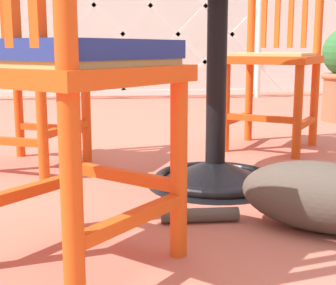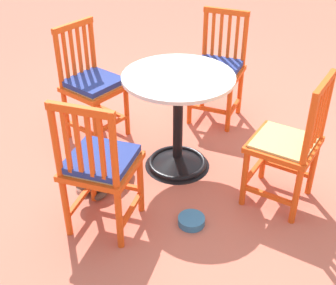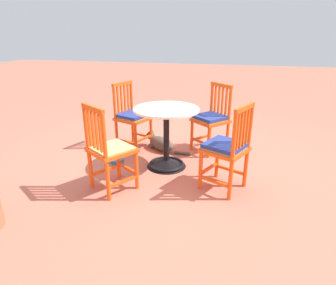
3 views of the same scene
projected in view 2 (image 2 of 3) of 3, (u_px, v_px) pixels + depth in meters
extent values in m
plane|color=#BC604C|center=(168.00, 157.00, 3.49)|extent=(24.00, 24.00, 0.00)
cone|color=black|center=(177.00, 160.00, 3.37)|extent=(0.48, 0.48, 0.10)
torus|color=black|center=(177.00, 162.00, 3.38)|extent=(0.44, 0.44, 0.04)
cylinder|color=black|center=(178.00, 122.00, 3.19)|extent=(0.07, 0.07, 0.66)
cylinder|color=black|center=(178.00, 82.00, 3.03)|extent=(0.20, 0.20, 0.04)
cylinder|color=silver|center=(178.00, 77.00, 3.01)|extent=(0.76, 0.76, 0.02)
cylinder|color=#E04C14|center=(245.00, 176.00, 2.91)|extent=(0.04, 0.04, 0.45)
cylinder|color=#E04C14|center=(265.00, 151.00, 3.15)|extent=(0.04, 0.04, 0.45)
cylinder|color=#E04C14|center=(303.00, 163.00, 2.64)|extent=(0.04, 0.04, 0.91)
cylinder|color=#E04C14|center=(319.00, 137.00, 2.88)|extent=(0.04, 0.04, 0.91)
cube|color=#E04C14|center=(268.00, 195.00, 2.88)|extent=(0.21, 0.30, 0.03)
cube|color=#E04C14|center=(286.00, 169.00, 3.12)|extent=(0.21, 0.30, 0.03)
cube|color=#E04C14|center=(254.00, 170.00, 3.06)|extent=(0.30, 0.21, 0.03)
cube|color=#E04C14|center=(284.00, 144.00, 2.84)|extent=(0.55, 0.55, 0.04)
cube|color=tan|center=(284.00, 141.00, 2.83)|extent=(0.49, 0.49, 0.02)
cube|color=#E04C14|center=(313.00, 125.00, 2.56)|extent=(0.03, 0.03, 0.39)
cube|color=#E04C14|center=(316.00, 120.00, 2.61)|extent=(0.03, 0.03, 0.39)
cube|color=#E04C14|center=(320.00, 115.00, 2.66)|extent=(0.03, 0.03, 0.39)
cube|color=#E04C14|center=(323.00, 110.00, 2.71)|extent=(0.03, 0.03, 0.39)
cube|color=#E04C14|center=(325.00, 84.00, 2.52)|extent=(0.33, 0.24, 0.04)
cylinder|color=#E04C14|center=(229.00, 107.00, 3.69)|extent=(0.04, 0.04, 0.45)
cylinder|color=#E04C14|center=(190.00, 100.00, 3.80)|extent=(0.04, 0.04, 0.45)
cylinder|color=#E04C14|center=(242.00, 65.00, 3.83)|extent=(0.04, 0.04, 0.91)
cylinder|color=#E04C14|center=(204.00, 59.00, 3.94)|extent=(0.04, 0.04, 0.91)
cube|color=#E04C14|center=(234.00, 107.00, 3.87)|extent=(0.32, 0.17, 0.03)
cube|color=#E04C14|center=(196.00, 100.00, 3.98)|extent=(0.32, 0.17, 0.03)
cube|color=#E04C14|center=(209.00, 109.00, 3.77)|extent=(0.17, 0.32, 0.03)
cube|color=#E04C14|center=(217.00, 72.00, 3.76)|extent=(0.53, 0.53, 0.04)
cube|color=tan|center=(217.00, 70.00, 3.75)|extent=(0.46, 0.46, 0.02)
cube|color=#E04C14|center=(237.00, 39.00, 3.73)|extent=(0.03, 0.03, 0.39)
cube|color=#E04C14|center=(229.00, 37.00, 3.75)|extent=(0.03, 0.03, 0.39)
cube|color=#E04C14|center=(221.00, 36.00, 3.77)|extent=(0.03, 0.03, 0.39)
cube|color=#E04C14|center=(213.00, 35.00, 3.79)|extent=(0.03, 0.03, 0.39)
cube|color=#E04C14|center=(227.00, 12.00, 3.65)|extent=(0.19, 0.36, 0.04)
cube|color=navy|center=(217.00, 66.00, 3.73)|extent=(0.48, 0.48, 0.04)
cylinder|color=#E04C14|center=(127.00, 110.00, 3.65)|extent=(0.04, 0.04, 0.45)
cylinder|color=#E04C14|center=(96.00, 127.00, 3.43)|extent=(0.04, 0.04, 0.45)
cylinder|color=#E04C14|center=(95.00, 72.00, 3.71)|extent=(0.04, 0.04, 0.91)
cylinder|color=#E04C14|center=(62.00, 87.00, 3.49)|extent=(0.04, 0.04, 0.91)
cube|color=#E04C14|center=(112.00, 112.00, 3.79)|extent=(0.24, 0.28, 0.03)
cube|color=#E04C14|center=(82.00, 129.00, 3.57)|extent=(0.24, 0.28, 0.03)
cube|color=#E04C14|center=(112.00, 124.00, 3.57)|extent=(0.28, 0.24, 0.03)
cube|color=#E04C14|center=(94.00, 88.00, 3.52)|extent=(0.56, 0.56, 0.04)
cube|color=tan|center=(94.00, 85.00, 3.51)|extent=(0.49, 0.49, 0.02)
cube|color=#E04C14|center=(86.00, 48.00, 3.54)|extent=(0.03, 0.03, 0.39)
cube|color=#E04C14|center=(79.00, 51.00, 3.50)|extent=(0.03, 0.03, 0.39)
cube|color=#E04C14|center=(73.00, 54.00, 3.45)|extent=(0.03, 0.03, 0.39)
cube|color=#E04C14|center=(66.00, 56.00, 3.41)|extent=(0.03, 0.03, 0.39)
cube|color=#E04C14|center=(73.00, 25.00, 3.36)|extent=(0.31, 0.27, 0.04)
cube|color=navy|center=(94.00, 82.00, 3.49)|extent=(0.51, 0.51, 0.04)
cylinder|color=#E04C14|center=(91.00, 172.00, 2.94)|extent=(0.04, 0.04, 0.45)
cylinder|color=#E04C14|center=(140.00, 182.00, 2.86)|extent=(0.04, 0.04, 0.45)
cylinder|color=#E04C14|center=(61.00, 174.00, 2.55)|extent=(0.04, 0.04, 0.91)
cylinder|color=#E04C14|center=(117.00, 186.00, 2.46)|extent=(0.04, 0.04, 0.91)
cube|color=#E04C14|center=(81.00, 199.00, 2.86)|extent=(0.33, 0.14, 0.03)
cube|color=#E04C14|center=(131.00, 210.00, 2.77)|extent=(0.33, 0.14, 0.03)
cube|color=#E04C14|center=(116.00, 184.00, 2.93)|extent=(0.14, 0.33, 0.03)
cube|color=#E04C14|center=(102.00, 166.00, 2.65)|extent=(0.51, 0.51, 0.04)
cube|color=tan|center=(101.00, 163.00, 2.64)|extent=(0.45, 0.45, 0.02)
cube|color=#E04C14|center=(67.00, 142.00, 2.41)|extent=(0.03, 0.03, 0.39)
cube|color=#E04C14|center=(78.00, 144.00, 2.39)|extent=(0.03, 0.03, 0.39)
cube|color=#E04C14|center=(90.00, 147.00, 2.37)|extent=(0.03, 0.03, 0.39)
cube|color=#E04C14|center=(102.00, 149.00, 2.36)|extent=(0.03, 0.03, 0.39)
cube|color=#E04C14|center=(80.00, 110.00, 2.27)|extent=(0.16, 0.37, 0.04)
cube|color=navy|center=(101.00, 159.00, 2.62)|extent=(0.46, 0.46, 0.04)
ellipsoid|color=#4C4238|center=(110.00, 172.00, 3.17)|extent=(0.47, 0.42, 0.19)
ellipsoid|color=silver|center=(101.00, 180.00, 3.10)|extent=(0.23, 0.23, 0.14)
sphere|color=#4C4238|center=(85.00, 184.00, 2.96)|extent=(0.12, 0.12, 0.12)
ellipsoid|color=silver|center=(81.00, 189.00, 2.94)|extent=(0.07, 0.07, 0.04)
cone|color=#4C4238|center=(89.00, 178.00, 2.93)|extent=(0.04, 0.04, 0.04)
cone|color=#4C4238|center=(81.00, 175.00, 2.96)|extent=(0.04, 0.04, 0.04)
ellipsoid|color=#4C4238|center=(101.00, 195.00, 3.06)|extent=(0.13, 0.11, 0.05)
ellipsoid|color=#4C4238|center=(89.00, 189.00, 3.11)|extent=(0.13, 0.11, 0.05)
cylinder|color=#4C4238|center=(126.00, 155.00, 3.47)|extent=(0.22, 0.04, 0.04)
cylinder|color=teal|center=(191.00, 221.00, 2.85)|extent=(0.17, 0.17, 0.05)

